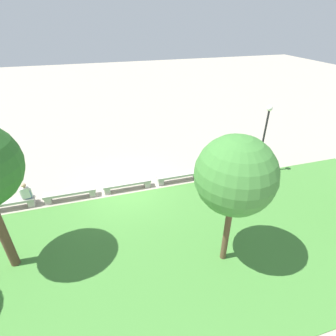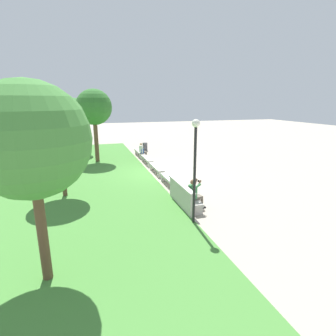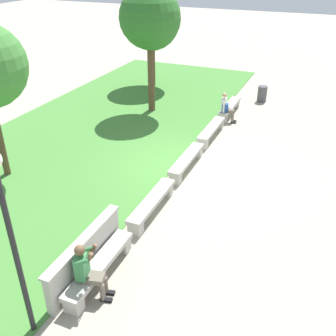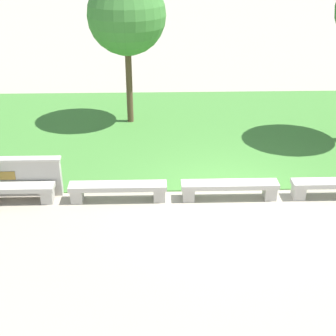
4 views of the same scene
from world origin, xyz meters
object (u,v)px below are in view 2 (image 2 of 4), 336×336
person_distant (142,150)px  tree_far_back (30,141)px  bench_far (147,160)px  backpack (142,151)px  trash_bin (145,147)px  tree_right_background (74,115)px  bench_end (139,153)px  bench_near (170,181)px  lamp_post (195,157)px  bench_mid (156,168)px  tree_behind_wall (58,122)px  bench_main (188,198)px  person_photographer (195,193)px  tree_left_background (94,108)px

person_distant → tree_far_back: bearing=158.4°
bench_far → backpack: 1.79m
trash_bin → tree_right_background: bearing=87.8°
bench_far → bench_end: size_ratio=1.00×
bench_near → lamp_post: size_ratio=0.62×
lamp_post → bench_mid: bearing=-3.7°
bench_mid → tree_behind_wall: size_ratio=0.49×
trash_bin → bench_far: bearing=169.0°
bench_end → lamp_post: bearing=177.9°
lamp_post → backpack: bearing=-2.5°
tree_far_back → lamp_post: size_ratio=1.28×
bench_far → person_distant: person_distant is taller
bench_main → bench_mid: size_ratio=1.00×
person_distant → tree_behind_wall: 9.31m
bench_mid → lamp_post: size_ratio=0.62×
trash_bin → person_distant: bearing=164.1°
bench_mid → bench_end: bearing=0.0°
bench_near → tree_behind_wall: size_ratio=0.49×
bench_far → trash_bin: (4.98, -0.97, 0.07)m
bench_mid → person_photographer: (-5.93, -0.07, 0.43)m
person_photographer → tree_left_background: (10.43, 3.44, 3.21)m
person_photographer → trash_bin: size_ratio=1.76×
bench_near → lamp_post: (-4.38, 0.46, 2.19)m
tree_right_background → lamp_post: (-14.99, -4.44, -0.76)m
bench_near → tree_right_background: bearing=24.8°
bench_main → bench_end: 10.81m
bench_main → backpack: bearing=-0.2°
bench_end → lamp_post: 12.69m
person_photographer → tree_far_back: size_ratio=0.27×
bench_near → tree_behind_wall: (0.08, 5.21, 3.20)m
person_distant → bench_far: bearing=177.9°
backpack → trash_bin: 3.36m
bench_far → tree_behind_wall: bearing=135.6°
person_photographer → tree_left_background: 11.44m
bench_near → lamp_post: 4.92m
bench_far → lamp_post: lamp_post is taller
tree_right_background → trash_bin: bearing=-92.2°
tree_behind_wall → trash_bin: bearing=-30.9°
bench_far → tree_behind_wall: (-5.33, 5.21, 3.20)m
backpack → tree_left_background: 4.76m
bench_end → tree_left_background: tree_left_background is taller
bench_end → tree_far_back: tree_far_back is taller
bench_near → tree_far_back: (-6.20, 5.24, 3.23)m
bench_main → tree_behind_wall: tree_behind_wall is taller
backpack → tree_right_background: (3.44, 4.95, 2.63)m
bench_main → tree_right_background: size_ratio=0.50×
person_photographer → lamp_post: size_ratio=0.35×
bench_mid → tree_behind_wall: (-2.62, 5.21, 3.20)m
bench_mid → tree_far_back: (-8.91, 5.24, 3.23)m
person_photographer → lamp_post: lamp_post is taller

